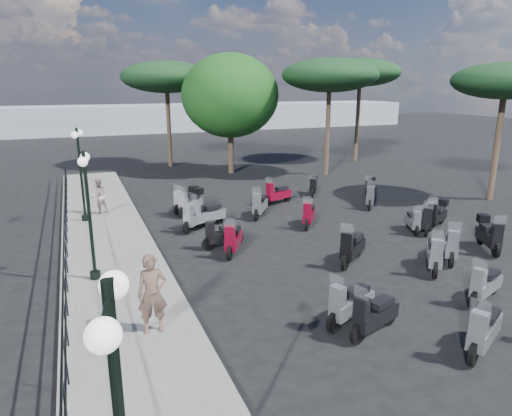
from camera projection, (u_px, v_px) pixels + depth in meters
name	position (u px, v px, depth m)	size (l,w,h in m)	color
ground	(338.00, 265.00, 14.18)	(120.00, 120.00, 0.00)	black
sidewalk	(112.00, 259.00, 14.51)	(3.00, 30.00, 0.15)	slate
railing	(65.00, 241.00, 13.64)	(0.04, 26.04, 1.10)	black
lamp_post_1	(89.00, 208.00, 12.32)	(0.34, 1.06, 3.61)	black
lamp_post_2	(81.00, 169.00, 17.78)	(0.44, 1.07, 3.69)	black
woman	(152.00, 294.00, 9.90)	(0.65, 0.43, 1.79)	brown
pedestrian_far	(99.00, 196.00, 19.13)	(0.74, 0.58, 1.52)	#C3A6A4
scooter_1	(350.00, 304.00, 10.62)	(1.68, 0.88, 1.41)	black
scooter_2	(374.00, 316.00, 10.14)	(1.63, 0.80, 1.35)	black
scooter_3	(222.00, 235.00, 15.62)	(1.58, 0.58, 1.27)	black
scooter_4	(196.00, 217.00, 17.52)	(1.37, 1.31, 1.42)	black
scooter_5	(186.00, 200.00, 20.02)	(1.39, 1.26, 1.36)	black
scooter_7	(484.00, 331.00, 9.46)	(1.65, 1.01, 1.44)	black
scooter_8	(352.00, 248.00, 14.20)	(1.52, 1.26, 1.48)	black
scooter_9	(233.00, 240.00, 15.04)	(1.03, 1.58, 1.41)	black
scooter_10	(207.00, 215.00, 17.81)	(1.76, 0.90, 1.47)	black
scooter_11	(277.00, 194.00, 21.28)	(1.66, 0.80, 1.37)	black
scooter_14	(450.00, 245.00, 14.44)	(1.25, 1.50, 1.47)	black
scooter_15	(309.00, 215.00, 17.95)	(1.09, 1.43, 1.35)	black
scooter_16	(260.00, 206.00, 19.22)	(1.14, 1.53, 1.43)	black
scooter_17	(313.00, 186.00, 22.96)	(0.98, 1.34, 1.22)	black
scooter_20	(485.00, 285.00, 11.71)	(1.59, 0.79, 1.32)	black
scooter_21	(426.00, 220.00, 17.26)	(1.17, 1.38, 1.36)	black
scooter_22	(428.00, 216.00, 17.98)	(1.01, 1.31, 1.24)	black
scooter_23	(370.00, 196.00, 20.78)	(1.18, 1.45, 1.36)	black
scooter_26	(489.00, 235.00, 15.33)	(1.02, 1.64, 1.42)	black
scooter_27	(437.00, 215.00, 17.83)	(1.55, 0.98, 1.35)	black
scooter_28	(413.00, 222.00, 17.27)	(0.79, 1.38, 1.18)	black
scooter_29	(370.00, 188.00, 22.61)	(1.18, 1.13, 1.19)	black
scooter_30	(191.00, 203.00, 19.59)	(1.39, 1.26, 1.36)	black
scooter_31	(435.00, 254.00, 13.67)	(1.25, 1.50, 1.47)	black
broadleaf_tree	(230.00, 96.00, 27.65)	(5.94, 5.94, 7.28)	#38281E
pine_0	(330.00, 75.00, 26.71)	(5.69, 5.69, 6.95)	#38281E
pine_1	(360.00, 73.00, 31.65)	(5.56, 5.56, 7.19)	#38281E
pine_2	(166.00, 77.00, 29.70)	(5.91, 5.91, 6.92)	#38281E
pine_3	(506.00, 81.00, 20.72)	(4.80, 4.80, 6.43)	#38281E
distant_hills	(136.00, 118.00, 54.06)	(70.00, 8.00, 3.00)	gray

